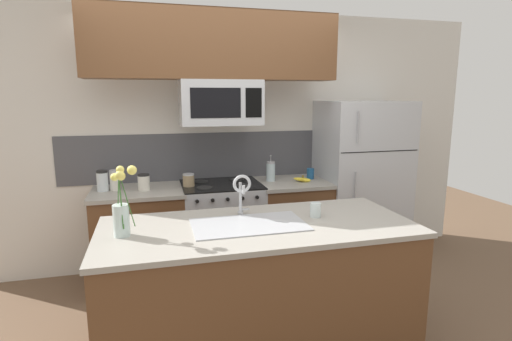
{
  "coord_description": "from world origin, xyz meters",
  "views": [
    {
      "loc": [
        -0.64,
        -2.84,
        1.77
      ],
      "look_at": [
        0.18,
        0.27,
        1.16
      ],
      "focal_mm": 28.0,
      "sensor_mm": 36.0,
      "label": 1
    }
  ],
  "objects_px": {
    "microwave": "(220,103)",
    "refrigerator": "(360,182)",
    "drinking_glass": "(315,210)",
    "banana_bunch": "(303,180)",
    "coffee_tin": "(310,174)",
    "sink_faucet": "(242,189)",
    "storage_jar_short": "(144,182)",
    "french_press": "(271,171)",
    "storage_jar_squat": "(189,181)",
    "stove_range": "(222,229)",
    "storage_jar_tall": "(102,181)",
    "storage_jar_medium": "(115,180)",
    "flower_vase": "(122,212)"
  },
  "relations": [
    {
      "from": "drinking_glass",
      "to": "banana_bunch",
      "type": "bearing_deg",
      "value": 72.84
    },
    {
      "from": "refrigerator",
      "to": "french_press",
      "type": "bearing_deg",
      "value": 177.68
    },
    {
      "from": "refrigerator",
      "to": "storage_jar_short",
      "type": "bearing_deg",
      "value": -178.89
    },
    {
      "from": "storage_jar_tall",
      "to": "sink_faucet",
      "type": "distance_m",
      "value": 1.5
    },
    {
      "from": "storage_jar_tall",
      "to": "banana_bunch",
      "type": "distance_m",
      "value": 1.91
    },
    {
      "from": "storage_jar_tall",
      "to": "french_press",
      "type": "bearing_deg",
      "value": 0.9
    },
    {
      "from": "microwave",
      "to": "sink_faucet",
      "type": "xyz_separation_m",
      "value": [
        -0.03,
        -1.01,
        -0.59
      ]
    },
    {
      "from": "microwave",
      "to": "refrigerator",
      "type": "xyz_separation_m",
      "value": [
        1.51,
        0.04,
        -0.85
      ]
    },
    {
      "from": "refrigerator",
      "to": "banana_bunch",
      "type": "distance_m",
      "value": 0.7
    },
    {
      "from": "french_press",
      "to": "storage_jar_squat",
      "type": "bearing_deg",
      "value": -174.43
    },
    {
      "from": "stove_range",
      "to": "storage_jar_squat",
      "type": "height_order",
      "value": "storage_jar_squat"
    },
    {
      "from": "stove_range",
      "to": "drinking_glass",
      "type": "bearing_deg",
      "value": -68.38
    },
    {
      "from": "banana_bunch",
      "to": "sink_faucet",
      "type": "xyz_separation_m",
      "value": [
        -0.85,
        -0.97,
        0.18
      ]
    },
    {
      "from": "sink_faucet",
      "to": "flower_vase",
      "type": "distance_m",
      "value": 0.84
    },
    {
      "from": "coffee_tin",
      "to": "sink_faucet",
      "type": "xyz_separation_m",
      "value": [
        -0.98,
        -1.08,
        0.14
      ]
    },
    {
      "from": "refrigerator",
      "to": "french_press",
      "type": "height_order",
      "value": "refrigerator"
    },
    {
      "from": "refrigerator",
      "to": "storage_jar_tall",
      "type": "distance_m",
      "value": 2.6
    },
    {
      "from": "storage_jar_medium",
      "to": "coffee_tin",
      "type": "height_order",
      "value": "storage_jar_medium"
    },
    {
      "from": "sink_faucet",
      "to": "banana_bunch",
      "type": "bearing_deg",
      "value": 48.66
    },
    {
      "from": "microwave",
      "to": "storage_jar_squat",
      "type": "xyz_separation_m",
      "value": [
        -0.32,
        -0.0,
        -0.73
      ]
    },
    {
      "from": "storage_jar_tall",
      "to": "storage_jar_medium",
      "type": "bearing_deg",
      "value": 0.33
    },
    {
      "from": "storage_jar_tall",
      "to": "storage_jar_short",
      "type": "xyz_separation_m",
      "value": [
        0.36,
        -0.06,
        -0.02
      ]
    },
    {
      "from": "storage_jar_tall",
      "to": "storage_jar_squat",
      "type": "xyz_separation_m",
      "value": [
        0.77,
        -0.06,
        -0.03
      ]
    },
    {
      "from": "banana_bunch",
      "to": "flower_vase",
      "type": "xyz_separation_m",
      "value": [
        -1.66,
        -1.2,
        0.13
      ]
    },
    {
      "from": "storage_jar_tall",
      "to": "refrigerator",
      "type": "bearing_deg",
      "value": -0.33
    },
    {
      "from": "microwave",
      "to": "storage_jar_short",
      "type": "height_order",
      "value": "microwave"
    },
    {
      "from": "coffee_tin",
      "to": "drinking_glass",
      "type": "bearing_deg",
      "value": -110.94
    },
    {
      "from": "refrigerator",
      "to": "storage_jar_short",
      "type": "height_order",
      "value": "refrigerator"
    },
    {
      "from": "stove_range",
      "to": "refrigerator",
      "type": "distance_m",
      "value": 1.56
    },
    {
      "from": "french_press",
      "to": "drinking_glass",
      "type": "height_order",
      "value": "french_press"
    },
    {
      "from": "storage_jar_short",
      "to": "drinking_glass",
      "type": "xyz_separation_m",
      "value": [
        1.2,
        -1.17,
        -0.02
      ]
    },
    {
      "from": "microwave",
      "to": "refrigerator",
      "type": "relative_size",
      "value": 0.44
    },
    {
      "from": "storage_jar_tall",
      "to": "storage_jar_squat",
      "type": "height_order",
      "value": "storage_jar_tall"
    },
    {
      "from": "coffee_tin",
      "to": "flower_vase",
      "type": "relative_size",
      "value": 0.24
    },
    {
      "from": "storage_jar_squat",
      "to": "flower_vase",
      "type": "bearing_deg",
      "value": -112.86
    },
    {
      "from": "storage_jar_medium",
      "to": "storage_jar_squat",
      "type": "height_order",
      "value": "storage_jar_medium"
    },
    {
      "from": "sink_faucet",
      "to": "coffee_tin",
      "type": "bearing_deg",
      "value": 47.84
    },
    {
      "from": "stove_range",
      "to": "french_press",
      "type": "xyz_separation_m",
      "value": [
        0.52,
        0.06,
        0.55
      ]
    },
    {
      "from": "french_press",
      "to": "storage_jar_short",
      "type": "bearing_deg",
      "value": -176.17
    },
    {
      "from": "stove_range",
      "to": "coffee_tin",
      "type": "relative_size",
      "value": 8.45
    },
    {
      "from": "stove_range",
      "to": "flower_vase",
      "type": "relative_size",
      "value": 2.06
    },
    {
      "from": "stove_range",
      "to": "storage_jar_short",
      "type": "relative_size",
      "value": 6.21
    },
    {
      "from": "sink_faucet",
      "to": "stove_range",
      "type": "bearing_deg",
      "value": 88.27
    },
    {
      "from": "flower_vase",
      "to": "banana_bunch",
      "type": "bearing_deg",
      "value": 35.8
    },
    {
      "from": "french_press",
      "to": "drinking_glass",
      "type": "relative_size",
      "value": 2.58
    },
    {
      "from": "storage_jar_short",
      "to": "flower_vase",
      "type": "height_order",
      "value": "flower_vase"
    },
    {
      "from": "banana_bunch",
      "to": "french_press",
      "type": "xyz_separation_m",
      "value": [
        -0.3,
        0.12,
        0.08
      ]
    },
    {
      "from": "coffee_tin",
      "to": "drinking_glass",
      "type": "xyz_separation_m",
      "value": [
        -0.48,
        -1.24,
        -0.0
      ]
    },
    {
      "from": "drinking_glass",
      "to": "flower_vase",
      "type": "xyz_separation_m",
      "value": [
        -1.31,
        -0.06,
        0.1
      ]
    },
    {
      "from": "stove_range",
      "to": "storage_jar_short",
      "type": "distance_m",
      "value": 0.89
    }
  ]
}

